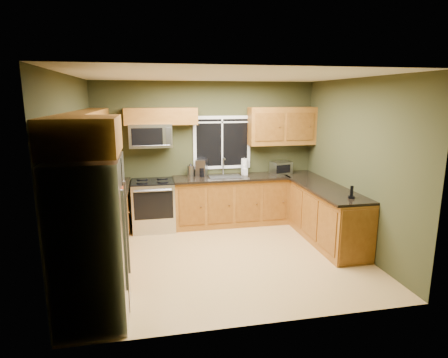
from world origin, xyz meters
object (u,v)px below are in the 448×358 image
object	(u,v)px
coffee_maker	(202,168)
paper_towel_roll	(244,166)
refrigerator	(91,241)
microwave	(151,136)
toaster_oven	(281,168)
soap_bottle_b	(245,170)
range	(154,205)
cordless_phone	(351,194)
soap_bottle_a	(203,167)
kettle	(191,170)

from	to	relation	value
coffee_maker	paper_towel_roll	world-z (taller)	paper_towel_roll
refrigerator	microwave	xyz separation A→B (m)	(0.69, 2.91, 0.83)
toaster_oven	soap_bottle_b	xyz separation A→B (m)	(-0.73, -0.01, -0.02)
paper_towel_roll	soap_bottle_b	size ratio (longest dim) A/B	1.74
microwave	soap_bottle_b	size ratio (longest dim) A/B	4.01
refrigerator	coffee_maker	bearing A→B (deg)	61.19
range	toaster_oven	bearing A→B (deg)	2.26
microwave	toaster_oven	distance (m)	2.57
soap_bottle_b	cordless_phone	xyz separation A→B (m)	(1.13, -1.94, -0.04)
microwave	paper_towel_roll	size ratio (longest dim) A/B	2.31
range	microwave	distance (m)	1.27
paper_towel_roll	soap_bottle_a	distance (m)	0.82
refrigerator	soap_bottle_b	bearing A→B (deg)	49.47
range	soap_bottle_a	xyz separation A→B (m)	(0.95, 0.23, 0.62)
microwave	kettle	size ratio (longest dim) A/B	2.99
microwave	refrigerator	bearing A→B (deg)	-103.34
soap_bottle_a	cordless_phone	distance (m)	2.84
microwave	kettle	xyz separation A→B (m)	(0.72, 0.03, -0.67)
paper_towel_roll	cordless_phone	distance (m)	2.34
microwave	kettle	world-z (taller)	microwave
refrigerator	toaster_oven	xyz separation A→B (m)	(3.17, 2.87, 0.16)
coffee_maker	cordless_phone	size ratio (longest dim) A/B	1.67
toaster_oven	kettle	xyz separation A→B (m)	(-1.77, 0.07, 0.00)
paper_towel_roll	soap_bottle_b	world-z (taller)	paper_towel_roll
kettle	soap_bottle_b	distance (m)	1.03
toaster_oven	kettle	size ratio (longest dim) A/B	1.69
range	soap_bottle_b	distance (m)	1.84
microwave	toaster_oven	world-z (taller)	microwave
soap_bottle_b	cordless_phone	distance (m)	2.25
soap_bottle_a	cordless_phone	size ratio (longest dim) A/B	1.60
kettle	paper_towel_roll	xyz separation A→B (m)	(1.05, 0.03, 0.03)
kettle	paper_towel_roll	size ratio (longest dim) A/B	0.77
kettle	paper_towel_roll	world-z (taller)	paper_towel_roll
soap_bottle_a	cordless_phone	world-z (taller)	soap_bottle_a
microwave	paper_towel_roll	world-z (taller)	microwave
soap_bottle_a	soap_bottle_b	distance (m)	0.81
refrigerator	soap_bottle_a	distance (m)	3.43
kettle	soap_bottle_a	distance (m)	0.24
coffee_maker	cordless_phone	xyz separation A→B (m)	(1.96, -2.02, -0.09)
toaster_oven	coffee_maker	size ratio (longest dim) A/B	1.36
toaster_oven	range	bearing A→B (deg)	-177.74
coffee_maker	cordless_phone	bearing A→B (deg)	-45.99
kettle	cordless_phone	xyz separation A→B (m)	(2.16, -2.03, -0.06)
paper_towel_roll	range	bearing A→B (deg)	-173.43
kettle	coffee_maker	bearing A→B (deg)	-0.62
toaster_oven	coffee_maker	xyz separation A→B (m)	(-1.56, 0.07, 0.03)
toaster_oven	paper_towel_roll	bearing A→B (deg)	171.52
paper_towel_roll	soap_bottle_b	xyz separation A→B (m)	(-0.02, -0.12, -0.05)
coffee_maker	microwave	bearing A→B (deg)	-177.99
microwave	cordless_phone	distance (m)	3.58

